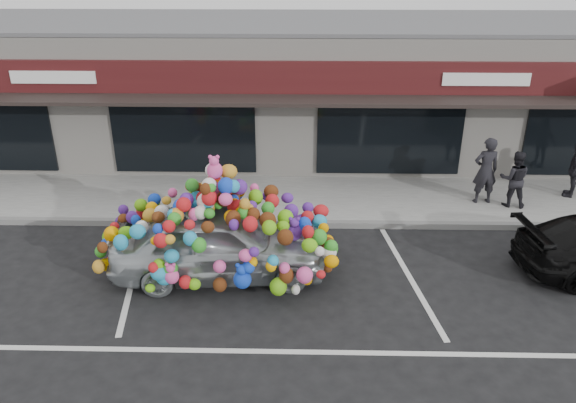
{
  "coord_description": "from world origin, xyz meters",
  "views": [
    {
      "loc": [
        0.4,
        -10.16,
        6.6
      ],
      "look_at": [
        0.14,
        1.4,
        1.21
      ],
      "focal_mm": 35.0,
      "sensor_mm": 36.0,
      "label": 1
    }
  ],
  "objects_px": {
    "toy_car": "(219,235)",
    "pedestrian_a": "(486,171)",
    "pedestrian_b": "(514,179)",
    "pedestrian_c": "(575,170)"
  },
  "relations": [
    {
      "from": "pedestrian_a",
      "to": "pedestrian_c",
      "type": "xyz_separation_m",
      "value": [
        2.59,
        0.47,
        -0.14
      ]
    },
    {
      "from": "toy_car",
      "to": "pedestrian_a",
      "type": "bearing_deg",
      "value": -66.36
    },
    {
      "from": "pedestrian_b",
      "to": "pedestrian_c",
      "type": "height_order",
      "value": "pedestrian_c"
    },
    {
      "from": "toy_car",
      "to": "pedestrian_a",
      "type": "distance_m",
      "value": 7.51
    },
    {
      "from": "pedestrian_b",
      "to": "pedestrian_c",
      "type": "xyz_separation_m",
      "value": [
        1.88,
        0.68,
        0.01
      ]
    },
    {
      "from": "pedestrian_a",
      "to": "pedestrian_c",
      "type": "height_order",
      "value": "pedestrian_a"
    },
    {
      "from": "toy_car",
      "to": "pedestrian_a",
      "type": "relative_size",
      "value": 2.72
    },
    {
      "from": "pedestrian_c",
      "to": "toy_car",
      "type": "bearing_deg",
      "value": -36.51
    },
    {
      "from": "pedestrian_a",
      "to": "pedestrian_b",
      "type": "bearing_deg",
      "value": 157.74
    },
    {
      "from": "toy_car",
      "to": "pedestrian_b",
      "type": "distance_m",
      "value": 8.06
    }
  ]
}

